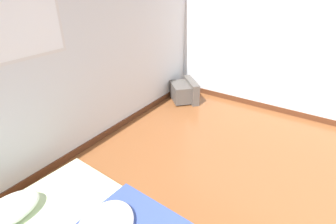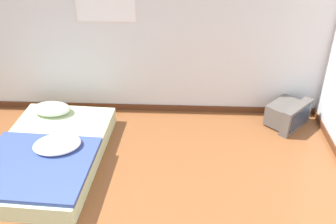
% 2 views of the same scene
% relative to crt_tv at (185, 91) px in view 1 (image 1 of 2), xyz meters
% --- Properties ---
extents(wall_back, '(8.35, 0.08, 2.60)m').
position_rel_crt_tv_xyz_m(wall_back, '(-2.49, 0.35, 1.11)').
color(wall_back, silver).
rests_on(wall_back, ground_plane).
extents(crt_tv, '(0.67, 0.68, 0.37)m').
position_rel_crt_tv_xyz_m(crt_tv, '(0.00, 0.00, 0.00)').
color(crt_tv, '#56514C').
rests_on(crt_tv, ground_plane).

